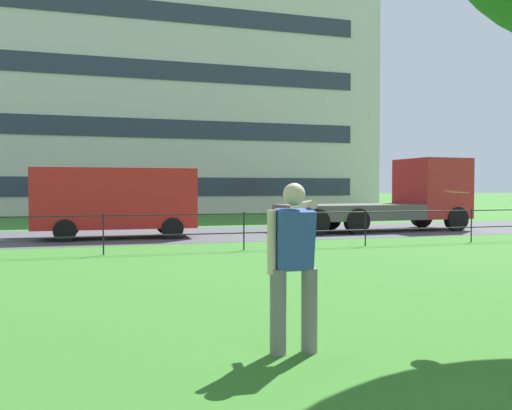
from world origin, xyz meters
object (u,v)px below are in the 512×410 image
object	(u,v)px
person_thrower	(293,261)
flatbed_truck_left	(399,198)
frisbee	(457,191)
panel_van_center	(117,199)
apartment_building_background	(161,87)

from	to	relation	value
person_thrower	flatbed_truck_left	xyz separation A→B (m)	(9.37, 13.22, 0.32)
flatbed_truck_left	person_thrower	bearing A→B (deg)	-125.33
frisbee	panel_van_center	world-z (taller)	panel_van_center
panel_van_center	apartment_building_background	size ratio (longest dim) A/B	0.18
person_thrower	frisbee	size ratio (longest dim) A/B	5.39
person_thrower	frisbee	distance (m)	2.10
panel_van_center	apartment_building_background	xyz separation A→B (m)	(3.90, 20.20, 7.41)
frisbee	panel_van_center	xyz separation A→B (m)	(-3.12, 12.89, -0.31)
person_thrower	apartment_building_background	distance (m)	34.25
person_thrower	apartment_building_background	world-z (taller)	apartment_building_background
panel_van_center	flatbed_truck_left	world-z (taller)	flatbed_truck_left
apartment_building_background	flatbed_truck_left	bearing A→B (deg)	-71.75
frisbee	flatbed_truck_left	distance (m)	15.02
frisbee	apartment_building_background	xyz separation A→B (m)	(0.79, 33.09, 7.10)
flatbed_truck_left	apartment_building_background	size ratio (longest dim) A/B	0.27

